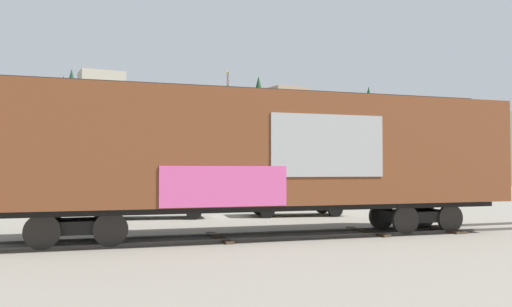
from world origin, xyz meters
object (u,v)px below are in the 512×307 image
object	(u,v)px
freight_car	(263,152)
flagpole	(228,119)
parked_car_white	(151,198)
parked_car_tan	(296,197)

from	to	relation	value
freight_car	flagpole	bearing A→B (deg)	79.68
parked_car_white	parked_car_tan	xyz separation A→B (m)	(6.33, -0.65, -0.05)
freight_car	parked_car_white	distance (m)	7.95
parked_car_white	parked_car_tan	distance (m)	6.36
flagpole	parked_car_tan	bearing A→B (deg)	-76.15
parked_car_white	parked_car_tan	world-z (taller)	parked_car_white
flagpole	freight_car	bearing A→B (deg)	-100.32
flagpole	parked_car_white	size ratio (longest dim) A/B	1.53
parked_car_white	flagpole	bearing A→B (deg)	48.62
flagpole	parked_car_tan	distance (m)	7.51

